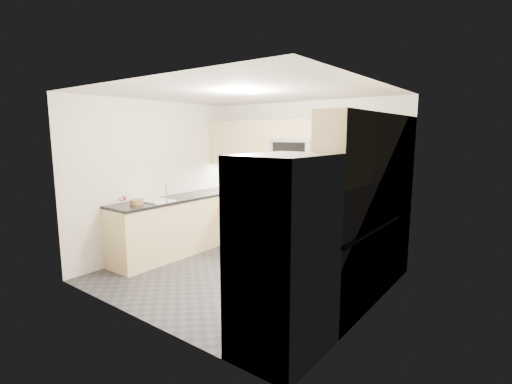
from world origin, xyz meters
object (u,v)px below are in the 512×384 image
at_px(cutting_board, 259,193).
at_px(refrigerator, 284,256).
at_px(fruit_basket, 137,202).
at_px(utensil_bowl, 378,203).
at_px(microwave, 295,151).
at_px(gas_range, 290,227).

bearing_deg(cutting_board, refrigerator, -49.51).
bearing_deg(fruit_basket, utensil_bowl, 32.38).
height_order(microwave, cutting_board, microwave).
bearing_deg(fruit_basket, microwave, 52.49).
xyz_separation_m(utensil_bowl, cutting_board, (-2.14, 0.07, -0.06)).
distance_m(microwave, refrigerator, 3.04).
bearing_deg(gas_range, refrigerator, -59.12).
distance_m(refrigerator, fruit_basket, 3.03).
height_order(gas_range, microwave, microwave).
relative_size(microwave, utensil_bowl, 3.11).
height_order(cutting_board, fruit_basket, fruit_basket).
relative_size(microwave, fruit_basket, 3.97).
height_order(refrigerator, cutting_board, refrigerator).
height_order(gas_range, utensil_bowl, utensil_bowl).
relative_size(refrigerator, fruit_basket, 9.41).
distance_m(microwave, utensil_bowl, 1.60).
height_order(microwave, utensil_bowl, microwave).
relative_size(utensil_bowl, cutting_board, 0.62).
bearing_deg(utensil_bowl, fruit_basket, -147.62).
bearing_deg(cutting_board, gas_range, -7.71).
height_order(utensil_bowl, fruit_basket, utensil_bowl).
distance_m(gas_range, refrigerator, 2.86).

